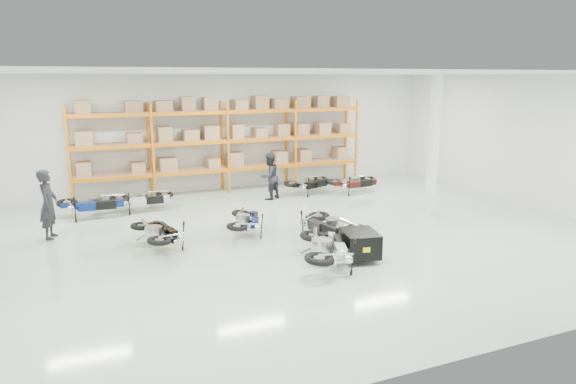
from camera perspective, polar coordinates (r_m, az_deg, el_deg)
name	(u,v)px	position (r m, az deg, el deg)	size (l,w,h in m)	color
room	(290,158)	(14.01, 0.27, 3.84)	(18.00, 18.00, 18.00)	#AFC3B2
pallet_rack	(225,134)	(20.05, -7.06, 6.44)	(11.28, 0.98, 3.62)	orange
structural_column	(433,146)	(17.12, 15.86, 4.97)	(0.25, 0.25, 4.50)	white
moto_blue_centre	(246,217)	(14.65, -4.68, -2.77)	(0.74, 1.67, 1.02)	#07154F
moto_silver_left	(326,242)	(12.11, 4.28, -5.61)	(0.88, 1.98, 1.21)	#B5B7BC
moto_black_far_left	(158,228)	(13.82, -14.23, -3.93)	(0.79, 1.78, 1.09)	black
moto_touring_right	(330,221)	(14.00, 4.64, -3.18)	(0.85, 1.92, 1.17)	black
trailer	(360,244)	(12.72, 7.97, -5.70)	(1.00, 1.76, 0.71)	black
moto_back_a	(93,199)	(17.50, -20.82, -0.77)	(0.85, 1.91, 1.17)	navy
moto_back_b	(143,195)	(17.82, -15.82, -0.34)	(0.78, 1.76, 1.08)	silver
moto_back_c	(310,180)	(19.71, 2.42, 1.35)	(0.78, 1.76, 1.07)	black
moto_back_d	(354,179)	(19.95, 7.37, 1.43)	(0.80, 1.79, 1.09)	#3E120C
person_left	(48,204)	(15.60, -25.09, -1.25)	(0.71, 0.46, 1.94)	black
person_back	(269,176)	(18.73, -2.08, 1.74)	(0.83, 0.65, 1.70)	black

